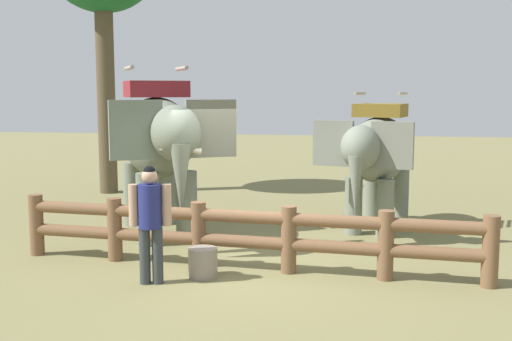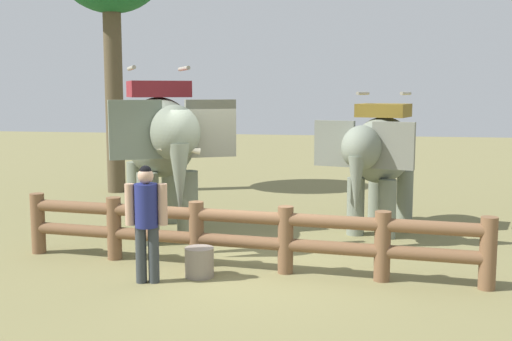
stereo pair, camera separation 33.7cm
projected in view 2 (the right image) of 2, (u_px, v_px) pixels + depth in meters
ground_plane at (242, 266)px, 10.01m from camera, size 60.00×60.00×0.00m
log_fence at (240, 232)px, 9.77m from camera, size 7.56×0.96×1.05m
elephant_near_left at (161, 141)px, 11.97m from camera, size 3.04×3.84×3.28m
elephant_center at (380, 153)px, 12.38m from camera, size 2.18×3.34×2.79m
tourist_woman_in_black at (146, 215)px, 9.04m from camera, size 0.61×0.39×1.74m
feed_bucket at (199, 262)px, 9.43m from camera, size 0.44×0.44×0.45m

